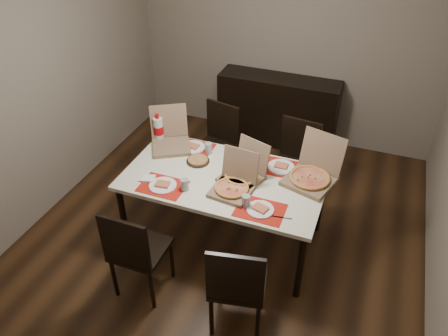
% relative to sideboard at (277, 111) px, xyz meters
% --- Properties ---
extents(ground, '(3.80, 4.00, 0.02)m').
position_rel_sideboard_xyz_m(ground, '(0.00, -1.78, -0.46)').
color(ground, '#3C2412').
rests_on(ground, ground).
extents(room_walls, '(3.84, 4.02, 2.62)m').
position_rel_sideboard_xyz_m(room_walls, '(0.00, -1.35, 1.28)').
color(room_walls, gray).
rests_on(room_walls, ground).
extents(sideboard, '(1.50, 0.40, 0.90)m').
position_rel_sideboard_xyz_m(sideboard, '(0.00, 0.00, 0.00)').
color(sideboard, black).
rests_on(sideboard, ground).
extents(dining_table, '(1.80, 1.00, 0.75)m').
position_rel_sideboard_xyz_m(dining_table, '(0.01, -1.94, 0.23)').
color(dining_table, beige).
rests_on(dining_table, ground).
extents(chair_near_left, '(0.42, 0.42, 0.93)m').
position_rel_sideboard_xyz_m(chair_near_left, '(-0.43, -2.82, 0.06)').
color(chair_near_left, black).
rests_on(chair_near_left, ground).
extents(chair_near_right, '(0.49, 0.49, 0.93)m').
position_rel_sideboard_xyz_m(chair_near_right, '(0.46, -2.85, 0.06)').
color(chair_near_right, black).
rests_on(chair_near_right, ground).
extents(chair_far_left, '(0.50, 0.50, 0.93)m').
position_rel_sideboard_xyz_m(chair_far_left, '(-0.41, -1.04, 0.06)').
color(chair_far_left, black).
rests_on(chair_far_left, ground).
extents(chair_far_right, '(0.46, 0.46, 0.93)m').
position_rel_sideboard_xyz_m(chair_far_right, '(0.49, -1.09, 0.06)').
color(chair_far_right, black).
rests_on(chair_far_right, ground).
extents(setting_near_left, '(0.47, 0.30, 0.11)m').
position_rel_sideboard_xyz_m(setting_near_left, '(-0.41, -2.25, 0.32)').
color(setting_near_left, '#BA170C').
rests_on(setting_near_left, dining_table).
extents(setting_near_right, '(0.47, 0.30, 0.11)m').
position_rel_sideboard_xyz_m(setting_near_right, '(0.41, -2.26, 0.32)').
color(setting_near_right, '#BA170C').
rests_on(setting_near_right, dining_table).
extents(setting_far_left, '(0.48, 0.30, 0.11)m').
position_rel_sideboard_xyz_m(setting_far_left, '(-0.43, -1.61, 0.32)').
color(setting_far_left, '#BA170C').
rests_on(setting_far_left, dining_table).
extents(setting_far_right, '(0.45, 0.30, 0.11)m').
position_rel_sideboard_xyz_m(setting_far_right, '(0.41, -1.64, 0.32)').
color(setting_far_right, '#BA170C').
rests_on(setting_far_right, dining_table).
extents(napkin_loose, '(0.16, 0.16, 0.02)m').
position_rel_sideboard_xyz_m(napkin_loose, '(0.11, -1.94, 0.31)').
color(napkin_loose, white).
rests_on(napkin_loose, dining_table).
extents(pizza_box_center, '(0.37, 0.40, 0.33)m').
position_rel_sideboard_xyz_m(pizza_box_center, '(0.15, -2.09, 0.35)').
color(pizza_box_center, brown).
rests_on(pizza_box_center, dining_table).
extents(pizza_box_right, '(0.51, 0.54, 0.40)m').
position_rel_sideboard_xyz_m(pizza_box_right, '(0.75, -1.72, 0.36)').
color(pizza_box_right, brown).
rests_on(pizza_box_right, dining_table).
extents(pizza_box_left, '(0.52, 0.53, 0.37)m').
position_rel_sideboard_xyz_m(pizza_box_left, '(-0.68, -1.63, 0.36)').
color(pizza_box_left, brown).
rests_on(pizza_box_left, dining_table).
extents(pizza_box_extra, '(0.44, 0.46, 0.33)m').
position_rel_sideboard_xyz_m(pizza_box_extra, '(0.18, -1.90, 0.35)').
color(pizza_box_extra, brown).
rests_on(pizza_box_extra, dining_table).
extents(faina_plate, '(0.22, 0.22, 0.03)m').
position_rel_sideboard_xyz_m(faina_plate, '(-0.31, -1.80, 0.31)').
color(faina_plate, black).
rests_on(faina_plate, dining_table).
extents(dip_bowl, '(0.14, 0.14, 0.03)m').
position_rel_sideboard_xyz_m(dip_bowl, '(0.08, -1.81, 0.31)').
color(dip_bowl, white).
rests_on(dip_bowl, dining_table).
extents(soda_bottle, '(0.10, 0.10, 0.30)m').
position_rel_sideboard_xyz_m(soda_bottle, '(-0.83, -1.59, 0.43)').
color(soda_bottle, silver).
rests_on(soda_bottle, dining_table).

